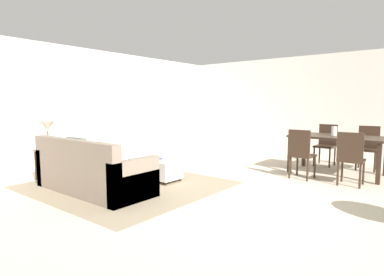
# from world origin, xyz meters

# --- Properties ---
(ground_plane) EXTENTS (10.80, 10.80, 0.00)m
(ground_plane) POSITION_xyz_m (0.00, 0.00, 0.00)
(ground_plane) COLOR beige
(wall_back) EXTENTS (9.00, 0.12, 2.70)m
(wall_back) POSITION_xyz_m (0.00, 5.00, 1.35)
(wall_back) COLOR silver
(wall_back) RESTS_ON ground_plane
(wall_left) EXTENTS (0.12, 11.00, 2.70)m
(wall_left) POSITION_xyz_m (-4.50, 0.50, 1.35)
(wall_left) COLOR silver
(wall_left) RESTS_ON ground_plane
(area_rug) EXTENTS (3.00, 2.80, 0.01)m
(area_rug) POSITION_xyz_m (-1.83, -0.51, 0.00)
(area_rug) COLOR gray
(area_rug) RESTS_ON ground_plane
(couch) EXTENTS (2.06, 0.86, 0.86)m
(couch) POSITION_xyz_m (-1.94, -1.13, 0.29)
(couch) COLOR gray
(couch) RESTS_ON ground_plane
(ottoman_table) EXTENTS (0.96, 0.48, 0.38)m
(ottoman_table) POSITION_xyz_m (-1.71, 0.06, 0.22)
(ottoman_table) COLOR silver
(ottoman_table) RESTS_ON ground_plane
(side_table) EXTENTS (0.40, 0.40, 0.55)m
(side_table) POSITION_xyz_m (-3.27, -1.13, 0.44)
(side_table) COLOR brown
(side_table) RESTS_ON ground_plane
(table_lamp) EXTENTS (0.26, 0.26, 0.53)m
(table_lamp) POSITION_xyz_m (-3.27, -1.13, 0.96)
(table_lamp) COLOR brown
(table_lamp) RESTS_ON side_table
(dining_table) EXTENTS (1.70, 0.96, 0.76)m
(dining_table) POSITION_xyz_m (0.76, 2.62, 0.67)
(dining_table) COLOR #332319
(dining_table) RESTS_ON ground_plane
(dining_chair_near_left) EXTENTS (0.42, 0.42, 0.92)m
(dining_chair_near_left) POSITION_xyz_m (0.35, 1.76, 0.52)
(dining_chair_near_left) COLOR #332319
(dining_chair_near_left) RESTS_ON ground_plane
(dining_chair_near_right) EXTENTS (0.42, 0.42, 0.92)m
(dining_chair_near_right) POSITION_xyz_m (1.18, 1.78, 0.52)
(dining_chair_near_right) COLOR #332319
(dining_chair_near_right) RESTS_ON ground_plane
(dining_chair_far_left) EXTENTS (0.42, 0.42, 0.92)m
(dining_chair_far_left) POSITION_xyz_m (0.31, 3.48, 0.52)
(dining_chair_far_left) COLOR #332319
(dining_chair_far_left) RESTS_ON ground_plane
(dining_chair_far_right) EXTENTS (0.42, 0.42, 0.92)m
(dining_chair_far_right) POSITION_xyz_m (1.15, 3.48, 0.52)
(dining_chair_far_right) COLOR #332319
(dining_chair_far_right) RESTS_ON ground_plane
(vase_centerpiece) EXTENTS (0.10, 0.10, 0.18)m
(vase_centerpiece) POSITION_xyz_m (0.68, 2.66, 0.85)
(vase_centerpiece) COLOR silver
(vase_centerpiece) RESTS_ON dining_table
(book_on_ottoman) EXTENTS (0.29, 0.24, 0.03)m
(book_on_ottoman) POSITION_xyz_m (-1.70, -0.00, 0.40)
(book_on_ottoman) COLOR #3F4C72
(book_on_ottoman) RESTS_ON ottoman_table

